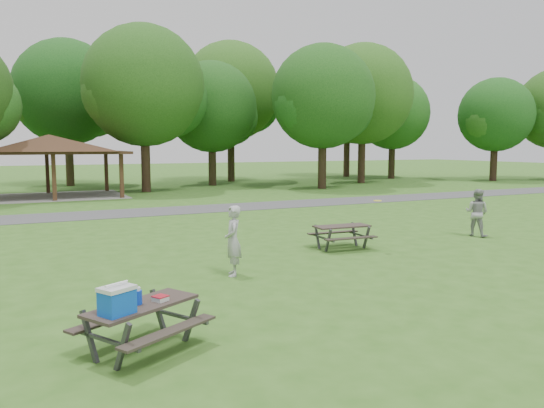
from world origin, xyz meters
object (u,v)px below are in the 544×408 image
at_px(frisbee_catcher, 477,213).
at_px(picnic_table_near, 134,310).
at_px(picnic_table_middle, 342,231).
at_px(frisbee_thrower, 233,241).

bearing_deg(frisbee_catcher, picnic_table_near, 90.33).
xyz_separation_m(picnic_table_middle, frisbee_catcher, (5.38, -0.22, 0.28)).
xyz_separation_m(picnic_table_near, picnic_table_middle, (7.36, 5.49, -0.16)).
bearing_deg(picnic_table_middle, picnic_table_near, -143.26).
bearing_deg(frisbee_catcher, picnic_table_middle, 65.52).
xyz_separation_m(picnic_table_near, frisbee_thrower, (3.15, 3.85, 0.15)).
relative_size(picnic_table_middle, frisbee_thrower, 1.05).
distance_m(picnic_table_middle, frisbee_thrower, 4.53).
bearing_deg(picnic_table_near, picnic_table_middle, 36.74).
bearing_deg(frisbee_thrower, picnic_table_near, -21.42).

